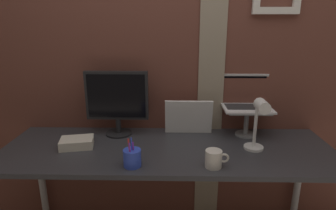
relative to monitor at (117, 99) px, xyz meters
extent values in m
cube|color=brown|center=(0.46, 0.18, 0.33)|extent=(3.25, 0.12, 2.69)
cube|color=gray|center=(0.65, 0.12, 0.33)|extent=(0.18, 0.01, 2.69)
cube|color=white|center=(1.04, 0.10, 0.57)|extent=(0.30, 0.03, 0.04)
cube|color=#333338|center=(0.35, -0.22, -0.27)|extent=(2.07, 0.67, 0.03)
cylinder|color=#B2B2B7|center=(-0.63, 0.06, -0.65)|extent=(0.05, 0.05, 0.73)
cylinder|color=#B2B2B7|center=(1.33, 0.06, -0.65)|extent=(0.05, 0.05, 0.73)
cylinder|color=black|center=(0.00, 0.00, -0.25)|extent=(0.18, 0.18, 0.01)
cylinder|color=black|center=(0.00, 0.00, -0.19)|extent=(0.04, 0.04, 0.10)
cube|color=black|center=(0.00, 0.00, 0.02)|extent=(0.42, 0.04, 0.33)
cube|color=black|center=(0.00, -0.02, 0.02)|extent=(0.39, 0.00, 0.30)
cylinder|color=gray|center=(0.88, 0.00, -0.25)|extent=(0.14, 0.14, 0.01)
cylinder|color=gray|center=(0.88, 0.00, -0.16)|extent=(0.03, 0.03, 0.17)
cube|color=gray|center=(0.88, 0.00, -0.07)|extent=(0.28, 0.22, 0.01)
cube|color=white|center=(0.88, 0.00, -0.06)|extent=(0.33, 0.23, 0.01)
cube|color=#2D2D30|center=(0.88, 0.02, -0.06)|extent=(0.29, 0.14, 0.00)
cube|color=white|center=(0.88, 0.16, 0.05)|extent=(0.33, 0.08, 0.21)
cube|color=black|center=(0.88, 0.15, 0.05)|extent=(0.30, 0.07, 0.18)
cube|color=white|center=(0.49, 0.02, -0.14)|extent=(0.33, 0.06, 0.25)
cylinder|color=white|center=(0.88, -0.22, -0.25)|extent=(0.12, 0.12, 0.02)
cylinder|color=white|center=(0.88, -0.22, -0.09)|extent=(0.02, 0.02, 0.31)
cylinder|color=white|center=(0.88, -0.31, 0.05)|extent=(0.07, 0.11, 0.07)
cylinder|color=blue|center=(0.16, -0.45, -0.21)|extent=(0.10, 0.10, 0.10)
cylinder|color=purple|center=(0.17, -0.45, -0.18)|extent=(0.01, 0.02, 0.14)
cylinder|color=blue|center=(0.16, -0.45, -0.17)|extent=(0.02, 0.04, 0.15)
cylinder|color=purple|center=(0.16, -0.48, -0.18)|extent=(0.02, 0.01, 0.14)
cylinder|color=red|center=(0.15, -0.47, -0.17)|extent=(0.03, 0.02, 0.16)
cylinder|color=silver|center=(0.60, -0.45, -0.21)|extent=(0.09, 0.09, 0.10)
torus|color=silver|center=(0.66, -0.45, -0.20)|extent=(0.05, 0.01, 0.05)
cube|color=silver|center=(-0.22, -0.22, -0.23)|extent=(0.22, 0.18, 0.06)
camera|label=1|loc=(0.39, -1.84, 0.51)|focal=30.35mm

